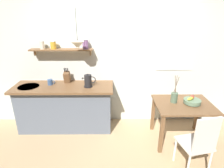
{
  "coord_description": "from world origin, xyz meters",
  "views": [
    {
      "loc": [
        -0.12,
        -2.88,
        2.17
      ],
      "look_at": [
        -0.1,
        0.25,
        0.95
      ],
      "focal_mm": 29.87,
      "sensor_mm": 36.0,
      "label": 1
    }
  ],
  "objects_px": {
    "dining_chair_near": "(199,142)",
    "coffee_mug_by_sink": "(50,82)",
    "knife_block": "(67,77)",
    "dining_table": "(183,110)",
    "electric_kettle": "(88,81)",
    "fruit_bowl": "(192,101)",
    "twig_vase": "(174,97)",
    "pendant_lamp": "(78,45)"
  },
  "relations": [
    {
      "from": "dining_chair_near",
      "to": "fruit_bowl",
      "type": "relative_size",
      "value": 3.41
    },
    {
      "from": "dining_chair_near",
      "to": "fruit_bowl",
      "type": "distance_m",
      "value": 0.8
    },
    {
      "from": "twig_vase",
      "to": "coffee_mug_by_sink",
      "type": "height_order",
      "value": "twig_vase"
    },
    {
      "from": "dining_table",
      "to": "electric_kettle",
      "type": "bearing_deg",
      "value": 167.9
    },
    {
      "from": "fruit_bowl",
      "to": "electric_kettle",
      "type": "relative_size",
      "value": 1.13
    },
    {
      "from": "dining_table",
      "to": "dining_chair_near",
      "type": "xyz_separation_m",
      "value": [
        -0.03,
        -0.73,
        -0.09
      ]
    },
    {
      "from": "electric_kettle",
      "to": "coffee_mug_by_sink",
      "type": "distance_m",
      "value": 0.73
    },
    {
      "from": "dining_chair_near",
      "to": "twig_vase",
      "type": "bearing_deg",
      "value": 98.76
    },
    {
      "from": "dining_chair_near",
      "to": "electric_kettle",
      "type": "relative_size",
      "value": 3.85
    },
    {
      "from": "dining_chair_near",
      "to": "pendant_lamp",
      "type": "xyz_separation_m",
      "value": [
        -1.75,
        1.05,
        1.14
      ]
    },
    {
      "from": "coffee_mug_by_sink",
      "to": "dining_chair_near",
      "type": "bearing_deg",
      "value": -27.04
    },
    {
      "from": "dining_table",
      "to": "coffee_mug_by_sink",
      "type": "height_order",
      "value": "coffee_mug_by_sink"
    },
    {
      "from": "dining_chair_near",
      "to": "pendant_lamp",
      "type": "distance_m",
      "value": 2.34
    },
    {
      "from": "dining_chair_near",
      "to": "twig_vase",
      "type": "relative_size",
      "value": 1.97
    },
    {
      "from": "twig_vase",
      "to": "dining_table",
      "type": "bearing_deg",
      "value": -20.96
    },
    {
      "from": "knife_block",
      "to": "pendant_lamp",
      "type": "bearing_deg",
      "value": -40.64
    },
    {
      "from": "twig_vase",
      "to": "knife_block",
      "type": "height_order",
      "value": "twig_vase"
    },
    {
      "from": "twig_vase",
      "to": "electric_kettle",
      "type": "distance_m",
      "value": 1.52
    },
    {
      "from": "twig_vase",
      "to": "pendant_lamp",
      "type": "relative_size",
      "value": 0.75
    },
    {
      "from": "fruit_bowl",
      "to": "twig_vase",
      "type": "xyz_separation_m",
      "value": [
        -0.29,
        0.05,
        0.05
      ]
    },
    {
      "from": "dining_table",
      "to": "pendant_lamp",
      "type": "distance_m",
      "value": 2.09
    },
    {
      "from": "fruit_bowl",
      "to": "knife_block",
      "type": "height_order",
      "value": "knife_block"
    },
    {
      "from": "dining_chair_near",
      "to": "coffee_mug_by_sink",
      "type": "height_order",
      "value": "coffee_mug_by_sink"
    },
    {
      "from": "knife_block",
      "to": "coffee_mug_by_sink",
      "type": "relative_size",
      "value": 2.18
    },
    {
      "from": "electric_kettle",
      "to": "knife_block",
      "type": "bearing_deg",
      "value": 153.11
    },
    {
      "from": "coffee_mug_by_sink",
      "to": "dining_table",
      "type": "bearing_deg",
      "value": -10.97
    },
    {
      "from": "knife_block",
      "to": "coffee_mug_by_sink",
      "type": "distance_m",
      "value": 0.32
    },
    {
      "from": "dining_chair_near",
      "to": "pendant_lamp",
      "type": "bearing_deg",
      "value": 148.94
    },
    {
      "from": "dining_chair_near",
      "to": "twig_vase",
      "type": "height_order",
      "value": "twig_vase"
    },
    {
      "from": "electric_kettle",
      "to": "pendant_lamp",
      "type": "relative_size",
      "value": 0.38
    },
    {
      "from": "pendant_lamp",
      "to": "dining_chair_near",
      "type": "bearing_deg",
      "value": -31.06
    },
    {
      "from": "knife_block",
      "to": "coffee_mug_by_sink",
      "type": "xyz_separation_m",
      "value": [
        -0.29,
        -0.11,
        -0.06
      ]
    },
    {
      "from": "coffee_mug_by_sink",
      "to": "pendant_lamp",
      "type": "relative_size",
      "value": 0.21
    },
    {
      "from": "dining_chair_near",
      "to": "coffee_mug_by_sink",
      "type": "bearing_deg",
      "value": 152.96
    },
    {
      "from": "dining_table",
      "to": "twig_vase",
      "type": "xyz_separation_m",
      "value": [
        -0.16,
        0.06,
        0.21
      ]
    },
    {
      "from": "dining_table",
      "to": "pendant_lamp",
      "type": "height_order",
      "value": "pendant_lamp"
    },
    {
      "from": "dining_table",
      "to": "dining_chair_near",
      "type": "relative_size",
      "value": 1.0
    },
    {
      "from": "dining_chair_near",
      "to": "knife_block",
      "type": "xyz_separation_m",
      "value": [
        -2.03,
        1.3,
        0.5
      ]
    },
    {
      "from": "fruit_bowl",
      "to": "twig_vase",
      "type": "relative_size",
      "value": 0.58
    },
    {
      "from": "knife_block",
      "to": "pendant_lamp",
      "type": "distance_m",
      "value": 0.75
    },
    {
      "from": "twig_vase",
      "to": "pendant_lamp",
      "type": "height_order",
      "value": "pendant_lamp"
    },
    {
      "from": "electric_kettle",
      "to": "coffee_mug_by_sink",
      "type": "height_order",
      "value": "electric_kettle"
    }
  ]
}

